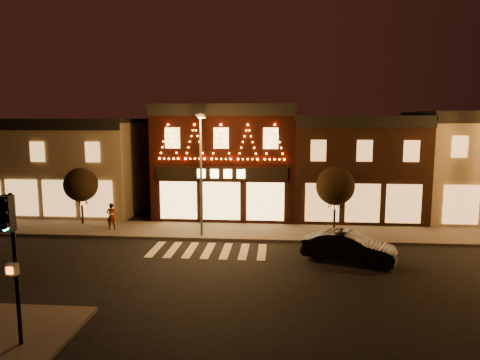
# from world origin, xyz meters

# --- Properties ---
(ground) EXTENTS (120.00, 120.00, 0.00)m
(ground) POSITION_xyz_m (0.00, 0.00, 0.00)
(ground) COLOR black
(ground) RESTS_ON ground
(sidewalk_far) EXTENTS (44.00, 4.00, 0.15)m
(sidewalk_far) POSITION_xyz_m (2.00, 8.00, 0.07)
(sidewalk_far) COLOR #47423D
(sidewalk_far) RESTS_ON ground
(building_left) EXTENTS (12.20, 8.28, 7.30)m
(building_left) POSITION_xyz_m (-13.00, 13.99, 3.66)
(building_left) COLOR #7E705A
(building_left) RESTS_ON ground
(building_pulp) EXTENTS (10.20, 8.34, 8.30)m
(building_pulp) POSITION_xyz_m (0.00, 13.98, 4.16)
(building_pulp) COLOR black
(building_pulp) RESTS_ON ground
(building_right_a) EXTENTS (9.20, 8.28, 7.50)m
(building_right_a) POSITION_xyz_m (9.50, 13.99, 3.76)
(building_right_a) COLOR black
(building_right_a) RESTS_ON ground
(building_right_b) EXTENTS (9.20, 8.28, 7.80)m
(building_right_b) POSITION_xyz_m (18.50, 13.99, 3.91)
(building_right_b) COLOR #7E705A
(building_right_b) RESTS_ON ground
(traffic_signal_near) EXTENTS (0.36, 0.51, 4.89)m
(traffic_signal_near) POSITION_xyz_m (-4.30, -7.05, 3.60)
(traffic_signal_near) COLOR black
(traffic_signal_near) RESTS_ON sidewalk_near
(streetlamp_mid) EXTENTS (0.66, 1.70, 7.44)m
(streetlamp_mid) POSITION_xyz_m (-0.76, 6.38, 4.52)
(streetlamp_mid) COLOR #59595E
(streetlamp_mid) RESTS_ON sidewalk_far
(tree_left) EXTENTS (2.30, 2.30, 3.84)m
(tree_left) POSITION_xyz_m (-9.51, 9.02, 2.84)
(tree_left) COLOR black
(tree_left) RESTS_ON sidewalk_far
(tree_right) EXTENTS (2.46, 2.46, 4.11)m
(tree_right) POSITION_xyz_m (7.50, 8.62, 3.03)
(tree_right) COLOR black
(tree_right) RESTS_ON sidewalk_far
(dark_sedan) EXTENTS (4.96, 3.14, 1.54)m
(dark_sedan) POSITION_xyz_m (7.48, 2.71, 0.77)
(dark_sedan) COLOR black
(dark_sedan) RESTS_ON ground
(pedestrian) EXTENTS (0.73, 0.59, 1.75)m
(pedestrian) POSITION_xyz_m (-6.90, 7.61, 1.02)
(pedestrian) COLOR gray
(pedestrian) RESTS_ON sidewalk_far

